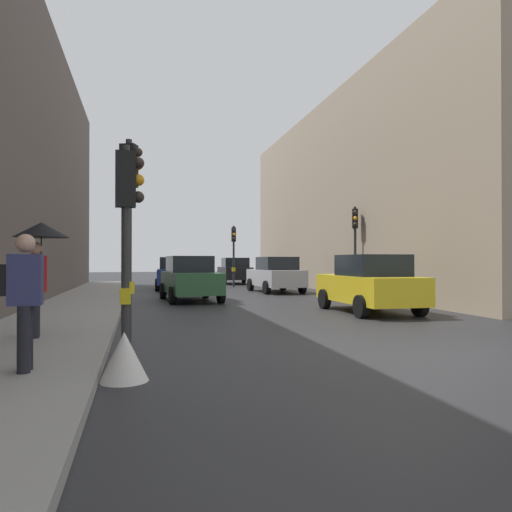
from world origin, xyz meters
TOP-DOWN VIEW (x-y plane):
  - ground_plane at (0.00, 0.00)m, footprint 120.00×120.00m
  - sidewalk_kerb at (-6.33, 6.00)m, footprint 2.76×40.00m
  - building_facade_right at (10.95, 16.37)m, footprint 12.00×26.42m
  - traffic_light_near_right at (-4.63, 2.01)m, footprint 0.45×0.34m
  - traffic_light_far_median at (1.00, 20.37)m, footprint 0.25×0.44m
  - traffic_light_near_left at (-4.63, -0.23)m, footprint 0.44×0.25m
  - traffic_light_mid_street at (4.65, 11.50)m, footprint 0.33×0.45m
  - car_silver_hatchback at (2.16, 15.35)m, footprint 2.21×4.30m
  - car_yellow_taxi at (2.37, 5.68)m, footprint 2.02×4.20m
  - car_green_estate at (-2.50, 11.33)m, footprint 2.28×4.33m
  - car_dark_suv at (1.85, 24.46)m, footprint 2.10×4.24m
  - car_blue_van at (-2.55, 18.95)m, footprint 2.27×4.32m
  - pedestrian_with_umbrella at (-6.26, 1.88)m, footprint 1.00×1.00m
  - pedestrian_with_grey_backpack at (-5.92, -1.05)m, footprint 0.61×0.36m
  - warning_sign_triangle at (-4.64, -1.21)m, footprint 0.64×0.64m

SIDE VIEW (x-z plane):
  - ground_plane at x=0.00m, z-range 0.00..0.00m
  - sidewalk_kerb at x=-6.33m, z-range 0.00..0.16m
  - warning_sign_triangle at x=-4.64m, z-range 0.00..0.65m
  - car_silver_hatchback at x=2.16m, z-range 0.00..1.76m
  - car_yellow_taxi at x=2.37m, z-range 0.00..1.76m
  - car_green_estate at x=-2.50m, z-range 0.00..1.76m
  - car_dark_suv at x=1.85m, z-range 0.00..1.76m
  - car_blue_van at x=-2.55m, z-range 0.00..1.76m
  - pedestrian_with_grey_backpack at x=-5.92m, z-range 0.28..2.05m
  - pedestrian_with_umbrella at x=-6.26m, z-range 0.77..2.91m
  - traffic_light_near_left at x=-4.63m, z-range 0.63..3.97m
  - traffic_light_far_median at x=1.00m, z-range 0.69..4.34m
  - traffic_light_mid_street at x=4.65m, z-range 0.74..4.66m
  - traffic_light_near_right at x=-4.63m, z-range 0.75..4.72m
  - building_facade_right at x=10.95m, z-range 0.00..10.02m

